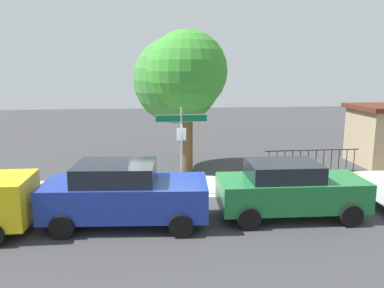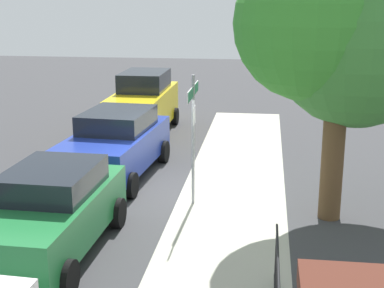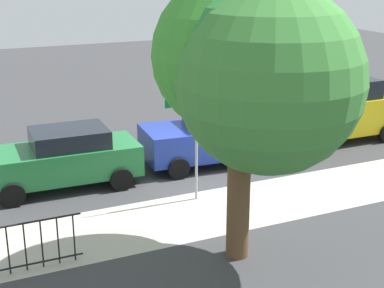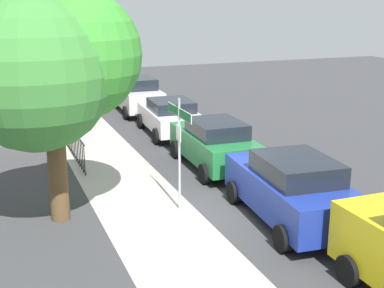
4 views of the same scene
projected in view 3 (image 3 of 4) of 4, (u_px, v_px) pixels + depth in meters
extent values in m
plane|color=#38383A|center=(208.00, 190.00, 15.73)|extent=(60.00, 60.00, 0.00)
cube|color=#ABA898|center=(158.00, 222.00, 13.82)|extent=(24.00, 2.60, 0.00)
cylinder|color=#9EA0A5|center=(196.00, 144.00, 14.70)|extent=(0.07, 0.07, 3.07)
cube|color=#0F723D|center=(197.00, 101.00, 14.34)|extent=(1.74, 0.02, 0.22)
cube|color=white|center=(197.00, 101.00, 14.34)|extent=(1.77, 0.02, 0.25)
cube|color=silver|center=(197.00, 122.00, 14.49)|extent=(0.32, 0.02, 0.42)
cylinder|color=brown|center=(239.00, 192.00, 11.82)|extent=(0.49, 0.49, 2.94)
sphere|color=#378C2E|center=(230.00, 55.00, 11.53)|extent=(3.23, 3.23, 3.23)
sphere|color=#397E34|center=(270.00, 80.00, 10.88)|extent=(3.69, 3.69, 3.69)
sphere|color=#2C7B34|center=(252.00, 62.00, 10.98)|extent=(2.99, 2.99, 2.99)
cube|color=gold|center=(335.00, 115.00, 19.75)|extent=(4.67, 1.73, 1.22)
cube|color=black|center=(344.00, 88.00, 19.58)|extent=(2.25, 1.51, 0.65)
cylinder|color=black|center=(311.00, 145.00, 18.58)|extent=(0.64, 0.22, 0.64)
cylinder|color=black|center=(282.00, 131.00, 20.06)|extent=(0.64, 0.22, 0.64)
cylinder|color=black|center=(354.00, 121.00, 21.30)|extent=(0.64, 0.22, 0.64)
cube|color=navy|center=(216.00, 139.00, 17.67)|extent=(4.65, 2.24, 0.93)
cube|color=black|center=(224.00, 115.00, 17.53)|extent=(2.29, 1.83, 0.52)
cylinder|color=black|center=(179.00, 168.00, 16.47)|extent=(0.66, 0.27, 0.64)
cylinder|color=black|center=(160.00, 149.00, 18.15)|extent=(0.66, 0.27, 0.64)
cylinder|color=black|center=(273.00, 156.00, 17.47)|extent=(0.66, 0.27, 0.64)
cylinder|color=black|center=(247.00, 139.00, 19.15)|extent=(0.66, 0.27, 0.64)
cube|color=#1E6E36|center=(62.00, 162.00, 15.75)|extent=(4.29, 1.88, 0.85)
cube|color=black|center=(69.00, 137.00, 15.64)|extent=(2.08, 1.61, 0.49)
cylinder|color=black|center=(13.00, 195.00, 14.57)|extent=(0.65, 0.24, 0.64)
cylinder|color=black|center=(6.00, 173.00, 16.12)|extent=(0.65, 0.24, 0.64)
cylinder|color=black|center=(121.00, 179.00, 15.64)|extent=(0.65, 0.24, 0.64)
cylinder|color=black|center=(105.00, 160.00, 17.19)|extent=(0.65, 0.24, 0.64)
cylinder|color=black|center=(74.00, 238.00, 11.89)|extent=(0.03, 0.03, 1.05)
cylinder|color=black|center=(58.00, 241.00, 11.76)|extent=(0.03, 0.03, 1.05)
cylinder|color=black|center=(42.00, 244.00, 11.63)|extent=(0.03, 0.03, 1.05)
cylinder|color=black|center=(25.00, 247.00, 11.50)|extent=(0.03, 0.03, 1.05)
cylinder|color=black|center=(8.00, 250.00, 11.37)|extent=(0.03, 0.03, 1.05)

